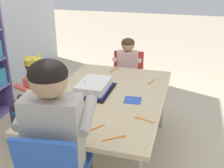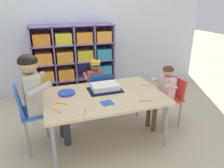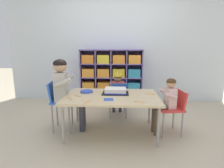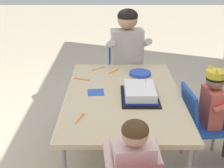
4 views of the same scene
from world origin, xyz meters
TOP-DOWN VIEW (x-y plane):
  - ground at (0.00, 0.00)m, footprint 16.00×16.00m
  - activity_table at (0.00, 0.00)m, footprint 1.34×0.87m
  - classroom_chair_blue at (0.08, 0.59)m, footprint 0.37×0.38m
  - child_with_crown at (0.07, 0.70)m, footprint 0.31×0.31m
  - adult_helper_seated at (-0.69, 0.07)m, footprint 0.45×0.43m
  - classroom_chair_guest_side at (0.89, 0.03)m, footprint 0.40×0.40m
  - guest_at_table_side at (0.79, 0.02)m, footprint 0.32×0.32m
  - birthday_cake_on_tray at (0.05, 0.12)m, footprint 0.39×0.28m
  - paper_plate_stack at (-0.40, 0.16)m, footprint 0.19×0.19m
  - paper_napkin_square at (-0.03, -0.21)m, footprint 0.14×0.14m
  - fork_by_napkin at (0.37, -0.29)m, footprint 0.14×0.06m
  - fork_near_child_seat at (0.56, 0.10)m, footprint 0.15×0.05m
  - fork_scattered_mid_table at (-0.49, -0.07)m, footprint 0.12×0.10m
  - fork_near_cake_tray at (-0.29, -0.33)m, footprint 0.05×0.14m
  - fork_beside_plate_stack at (-0.54, -0.22)m, footprint 0.10×0.13m

SIDE VIEW (x-z plane):
  - ground at x=0.00m, z-range 0.00..0.00m
  - classroom_chair_blue at x=0.08m, z-range 0.06..0.71m
  - classroom_chair_guest_side at x=0.89m, z-range 0.08..0.73m
  - child_with_crown at x=0.07m, z-range 0.10..0.93m
  - guest_at_table_side at x=0.79m, z-range 0.12..0.95m
  - activity_table at x=0.00m, z-range 0.25..0.82m
  - paper_napkin_square at x=-0.03m, z-range 0.57..0.58m
  - fork_by_napkin at x=0.37m, z-range 0.57..0.58m
  - fork_near_child_seat at x=0.56m, z-range 0.57..0.58m
  - fork_near_cake_tray at x=-0.29m, z-range 0.57..0.58m
  - fork_beside_plate_stack at x=-0.54m, z-range 0.57..0.58m
  - fork_scattered_mid_table at x=-0.49m, z-range 0.57..0.58m
  - paper_plate_stack at x=-0.40m, z-range 0.57..0.60m
  - birthday_cake_on_tray at x=0.05m, z-range 0.55..0.67m
  - adult_helper_seated at x=-0.69m, z-range 0.14..1.23m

